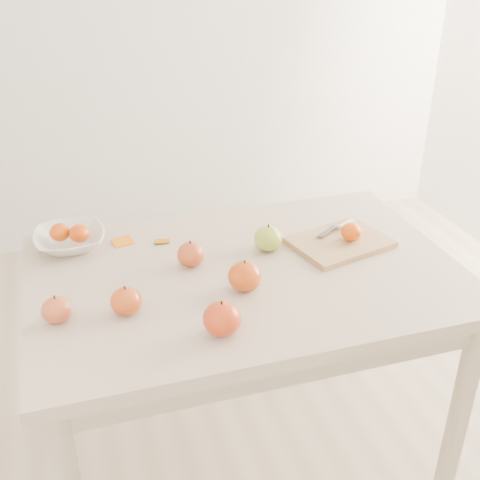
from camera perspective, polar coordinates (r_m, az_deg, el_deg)
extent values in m
plane|color=#C6B293|center=(2.18, 0.41, -20.03)|extent=(3.50, 3.50, 0.00)
cube|color=#C3AD94|center=(1.70, 0.50, -3.43)|extent=(1.20, 0.80, 0.04)
cylinder|color=#BCAA8E|center=(2.14, -16.55, -9.53)|extent=(0.06, 0.06, 0.71)
cylinder|color=#BCAA8E|center=(2.35, 10.58, -4.97)|extent=(0.06, 0.06, 0.71)
cylinder|color=#BCAA8E|center=(1.91, 20.02, -15.49)|extent=(0.06, 0.06, 0.71)
cube|color=tan|center=(1.84, 9.44, -0.22)|extent=(0.32, 0.27, 0.02)
ellipsoid|color=#DB5707|center=(1.83, 10.51, 0.77)|extent=(0.06, 0.06, 0.05)
imported|color=white|center=(1.87, -15.84, 0.03)|extent=(0.21, 0.21, 0.05)
ellipsoid|color=#D33C07|center=(1.87, -16.72, 0.71)|extent=(0.06, 0.06, 0.05)
ellipsoid|color=#CD4007|center=(1.84, -14.99, 0.61)|extent=(0.06, 0.06, 0.05)
cube|color=orange|center=(1.86, -11.07, -0.26)|extent=(0.07, 0.06, 0.01)
cube|color=#C56A0D|center=(1.85, -7.38, -0.16)|extent=(0.05, 0.04, 0.01)
cube|color=white|center=(1.92, 10.13, 1.47)|extent=(0.07, 0.05, 0.01)
cube|color=#36393D|center=(1.86, 8.29, 0.80)|extent=(0.09, 0.06, 0.00)
ellipsoid|color=olive|center=(1.78, 2.67, 0.16)|extent=(0.08, 0.08, 0.08)
ellipsoid|color=maroon|center=(1.71, -4.70, -1.36)|extent=(0.08, 0.08, 0.07)
ellipsoid|color=#9E1B0B|center=(1.52, -10.76, -5.71)|extent=(0.08, 0.08, 0.07)
ellipsoid|color=maroon|center=(1.43, -1.72, -7.46)|extent=(0.09, 0.09, 0.08)
ellipsoid|color=maroon|center=(1.59, 0.46, -3.44)|extent=(0.09, 0.09, 0.08)
ellipsoid|color=maroon|center=(1.54, -17.01, -6.35)|extent=(0.07, 0.07, 0.07)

